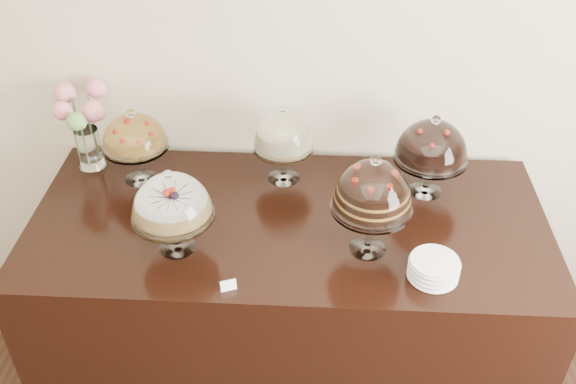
# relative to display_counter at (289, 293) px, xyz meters

# --- Properties ---
(wall_back) EXTENTS (5.00, 0.04, 3.00)m
(wall_back) POSITION_rel_display_counter_xyz_m (0.04, 0.55, 1.05)
(wall_back) COLOR beige
(wall_back) RESTS_ON ground
(display_counter) EXTENTS (2.20, 1.00, 0.90)m
(display_counter) POSITION_rel_display_counter_xyz_m (0.00, 0.00, 0.00)
(display_counter) COLOR black
(display_counter) RESTS_ON ground
(cake_stand_sugar_sponge) EXTENTS (0.32, 0.32, 0.38)m
(cake_stand_sugar_sponge) POSITION_rel_display_counter_xyz_m (-0.44, -0.20, 0.68)
(cake_stand_sugar_sponge) COLOR white
(cake_stand_sugar_sponge) RESTS_ON display_counter
(cake_stand_choco_layer) EXTENTS (0.31, 0.31, 0.45)m
(cake_stand_choco_layer) POSITION_rel_display_counter_xyz_m (0.33, -0.17, 0.74)
(cake_stand_choco_layer) COLOR white
(cake_stand_choco_layer) RESTS_ON display_counter
(cake_stand_cheesecake) EXTENTS (0.28, 0.28, 0.38)m
(cake_stand_cheesecake) POSITION_rel_display_counter_xyz_m (-0.04, 0.30, 0.68)
(cake_stand_cheesecake) COLOR white
(cake_stand_cheesecake) RESTS_ON display_counter
(cake_stand_dark_choco) EXTENTS (0.32, 0.32, 0.39)m
(cake_stand_dark_choco) POSITION_rel_display_counter_xyz_m (0.60, 0.23, 0.70)
(cake_stand_dark_choco) COLOR white
(cake_stand_dark_choco) RESTS_ON display_counter
(cake_stand_fruit_tart) EXTENTS (0.30, 0.30, 0.36)m
(cake_stand_fruit_tart) POSITION_rel_display_counter_xyz_m (-0.70, 0.26, 0.68)
(cake_stand_fruit_tart) COLOR white
(cake_stand_fruit_tart) RESTS_ON display_counter
(flower_vase) EXTENTS (0.25, 0.33, 0.39)m
(flower_vase) POSITION_rel_display_counter_xyz_m (-0.96, 0.37, 0.68)
(flower_vase) COLOR white
(flower_vase) RESTS_ON display_counter
(plate_stack) EXTENTS (0.19, 0.19, 0.08)m
(plate_stack) POSITION_rel_display_counter_xyz_m (0.57, -0.32, 0.49)
(plate_stack) COLOR white
(plate_stack) RESTS_ON display_counter
(price_card_left) EXTENTS (0.06, 0.03, 0.04)m
(price_card_left) POSITION_rel_display_counter_xyz_m (-0.20, -0.43, 0.47)
(price_card_left) COLOR white
(price_card_left) RESTS_ON display_counter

